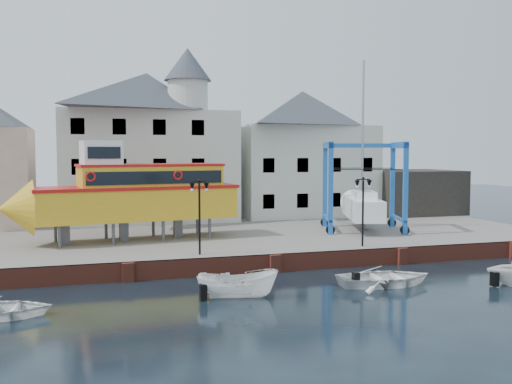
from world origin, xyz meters
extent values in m
plane|color=black|center=(0.00, 0.00, 0.00)|extent=(140.00, 140.00, 0.00)
cube|color=slate|center=(0.00, 11.00, 0.50)|extent=(44.00, 22.00, 1.00)
cube|color=brown|center=(0.00, 0.12, 0.50)|extent=(44.00, 0.25, 1.00)
cube|color=brown|center=(-8.00, -0.05, 0.50)|extent=(0.60, 0.36, 1.00)
cube|color=brown|center=(0.00, -0.05, 0.50)|extent=(0.60, 0.36, 1.00)
cube|color=brown|center=(8.00, -0.05, 0.50)|extent=(0.60, 0.36, 1.00)
cube|color=silver|center=(-5.00, 18.50, 5.50)|extent=(14.00, 8.00, 9.00)
pyramid|color=#31343D|center=(-5.00, 18.50, 11.60)|extent=(14.00, 8.00, 3.20)
cube|color=black|center=(-10.50, 14.54, 2.60)|extent=(1.00, 0.08, 1.20)
cube|color=black|center=(-7.50, 14.54, 2.60)|extent=(1.00, 0.08, 1.20)
cube|color=black|center=(-4.50, 14.54, 2.60)|extent=(1.00, 0.08, 1.20)
cube|color=black|center=(-1.50, 14.54, 2.60)|extent=(1.00, 0.08, 1.20)
cube|color=black|center=(-10.50, 14.54, 5.60)|extent=(1.00, 0.08, 1.20)
cube|color=black|center=(-7.50, 14.54, 5.60)|extent=(1.00, 0.08, 1.20)
cube|color=black|center=(-4.50, 14.54, 5.60)|extent=(1.00, 0.08, 1.20)
cube|color=black|center=(-1.50, 14.54, 5.60)|extent=(1.00, 0.08, 1.20)
cube|color=black|center=(-10.50, 14.54, 8.60)|extent=(1.00, 0.08, 1.20)
cube|color=black|center=(-7.50, 14.54, 8.60)|extent=(1.00, 0.08, 1.20)
cube|color=black|center=(-4.50, 14.54, 8.60)|extent=(1.00, 0.08, 1.20)
cube|color=black|center=(-1.50, 14.54, 8.60)|extent=(1.00, 0.08, 1.20)
cylinder|color=silver|center=(-2.00, 16.10, 11.20)|extent=(3.20, 3.20, 2.40)
cone|color=#31343D|center=(-2.00, 16.10, 13.70)|extent=(3.80, 3.80, 2.60)
cube|color=silver|center=(9.00, 19.00, 5.00)|extent=(12.00, 8.00, 8.00)
pyramid|color=#31343D|center=(9.00, 19.00, 10.60)|extent=(12.00, 8.00, 3.20)
cube|color=black|center=(4.50, 15.04, 2.60)|extent=(1.00, 0.08, 1.20)
cube|color=black|center=(7.50, 15.04, 2.60)|extent=(1.00, 0.08, 1.20)
cube|color=black|center=(10.50, 15.04, 2.60)|extent=(1.00, 0.08, 1.20)
cube|color=black|center=(13.50, 15.04, 2.60)|extent=(1.00, 0.08, 1.20)
cube|color=black|center=(4.50, 15.04, 5.60)|extent=(1.00, 0.08, 1.20)
cube|color=black|center=(7.50, 15.04, 5.60)|extent=(1.00, 0.08, 1.20)
cube|color=black|center=(10.50, 15.04, 5.60)|extent=(1.00, 0.08, 1.20)
cube|color=black|center=(13.50, 15.04, 5.60)|extent=(1.00, 0.08, 1.20)
cube|color=black|center=(19.00, 17.00, 3.00)|extent=(8.00, 7.00, 4.00)
cylinder|color=black|center=(-4.00, 1.20, 3.00)|extent=(0.12, 0.12, 4.00)
cube|color=black|center=(-4.00, 1.20, 5.05)|extent=(0.90, 0.06, 0.06)
sphere|color=black|center=(-4.00, 1.20, 5.12)|extent=(0.16, 0.16, 0.16)
cone|color=black|center=(-4.40, 1.20, 4.78)|extent=(0.32, 0.32, 0.45)
sphere|color=white|center=(-4.40, 1.20, 4.60)|extent=(0.18, 0.18, 0.18)
cone|color=black|center=(-3.60, 1.20, 4.78)|extent=(0.32, 0.32, 0.45)
sphere|color=white|center=(-3.60, 1.20, 4.60)|extent=(0.18, 0.18, 0.18)
cylinder|color=black|center=(6.00, 1.20, 3.00)|extent=(0.12, 0.12, 4.00)
cube|color=black|center=(6.00, 1.20, 5.05)|extent=(0.90, 0.06, 0.06)
sphere|color=black|center=(6.00, 1.20, 5.12)|extent=(0.16, 0.16, 0.16)
cone|color=black|center=(5.60, 1.20, 4.78)|extent=(0.32, 0.32, 0.45)
sphere|color=white|center=(5.60, 1.20, 4.60)|extent=(0.18, 0.18, 0.18)
cone|color=black|center=(6.40, 1.20, 4.78)|extent=(0.32, 0.32, 0.45)
sphere|color=white|center=(6.40, 1.20, 4.60)|extent=(0.18, 0.18, 0.18)
cylinder|color=#59595E|center=(-11.55, 5.71, 1.67)|extent=(0.23, 0.23, 1.35)
cylinder|color=#59595E|center=(-11.90, 8.20, 1.67)|extent=(0.23, 0.23, 1.35)
cylinder|color=#59595E|center=(-8.43, 6.15, 1.67)|extent=(0.23, 0.23, 1.35)
cylinder|color=#59595E|center=(-8.78, 8.64, 1.67)|extent=(0.23, 0.23, 1.35)
cylinder|color=#59595E|center=(-5.31, 6.58, 1.67)|extent=(0.23, 0.23, 1.35)
cylinder|color=#59595E|center=(-5.66, 9.08, 1.67)|extent=(0.23, 0.23, 1.35)
cylinder|color=#59595E|center=(-2.20, 7.02, 1.67)|extent=(0.23, 0.23, 1.35)
cylinder|color=#59595E|center=(-2.55, 9.51, 1.67)|extent=(0.23, 0.23, 1.35)
cube|color=#59595E|center=(-11.28, 7.02, 1.67)|extent=(0.60, 0.52, 1.35)
cube|color=#59595E|center=(-7.71, 7.52, 1.67)|extent=(0.60, 0.52, 1.35)
cube|color=#59595E|center=(-4.15, 8.02, 1.67)|extent=(0.60, 0.52, 1.35)
cube|color=gold|center=(-6.82, 7.64, 3.34)|extent=(12.94, 5.13, 1.98)
cone|color=gold|center=(-14.04, 6.63, 3.34)|extent=(2.43, 3.66, 3.42)
cube|color=red|center=(-6.82, 7.64, 4.42)|extent=(13.22, 5.31, 0.20)
cube|color=gold|center=(-5.93, 7.77, 5.05)|extent=(9.33, 4.28, 1.44)
cube|color=black|center=(-5.72, 6.22, 5.09)|extent=(8.55, 1.26, 0.81)
cube|color=black|center=(-6.15, 9.31, 5.09)|extent=(8.55, 1.26, 0.81)
cube|color=red|center=(-5.93, 7.77, 5.85)|extent=(9.52, 4.39, 0.16)
cube|color=white|center=(-9.05, 7.33, 6.58)|extent=(2.64, 2.64, 1.64)
cube|color=black|center=(-8.88, 6.14, 6.65)|extent=(1.95, 0.33, 0.72)
torus|color=red|center=(-9.72, 5.61, 5.22)|extent=(0.64, 0.21, 0.63)
torus|color=red|center=(-4.38, 6.36, 5.22)|extent=(0.64, 0.21, 0.63)
cube|color=#1064A4|center=(6.15, 6.28, 4.17)|extent=(0.40, 0.40, 6.34)
cylinder|color=black|center=(6.15, 6.28, 1.32)|extent=(0.67, 0.41, 0.63)
cube|color=#1064A4|center=(7.47, 10.28, 4.17)|extent=(0.40, 0.40, 6.34)
cylinder|color=black|center=(7.47, 10.28, 1.32)|extent=(0.67, 0.41, 0.63)
cube|color=#1064A4|center=(11.02, 4.69, 4.17)|extent=(0.40, 0.40, 6.34)
cylinder|color=black|center=(11.02, 4.69, 1.32)|extent=(0.67, 0.41, 0.63)
cube|color=#1064A4|center=(12.33, 8.69, 4.17)|extent=(0.40, 0.40, 6.34)
cylinder|color=black|center=(12.33, 8.69, 1.32)|extent=(0.67, 0.41, 0.63)
cube|color=#1064A4|center=(6.81, 8.28, 7.18)|extent=(1.71, 4.40, 0.44)
cube|color=#1064A4|center=(6.81, 8.28, 1.91)|extent=(1.62, 4.37, 0.19)
cube|color=#1064A4|center=(11.67, 6.69, 7.18)|extent=(1.71, 4.40, 0.44)
cube|color=#1064A4|center=(11.67, 6.69, 1.91)|extent=(1.62, 4.37, 0.19)
cube|color=#1064A4|center=(9.90, 9.49, 7.18)|extent=(5.26, 1.99, 0.32)
cube|color=white|center=(9.24, 7.49, 2.63)|extent=(4.10, 7.10, 1.45)
cone|color=white|center=(10.50, 11.32, 2.63)|extent=(2.43, 2.03, 2.08)
cube|color=#59595E|center=(9.24, 7.49, 1.59)|extent=(0.71, 1.62, 0.63)
cube|color=white|center=(9.10, 7.06, 3.63)|extent=(2.22, 3.03, 0.54)
cylinder|color=#99999E|center=(9.38, 7.92, 8.34)|extent=(0.20, 0.20, 9.96)
cube|color=black|center=(8.73, 5.94, 5.49)|extent=(4.63, 1.62, 0.05)
cube|color=black|center=(9.75, 9.04, 5.49)|extent=(4.63, 1.62, 0.05)
imported|color=white|center=(-3.40, -4.77, 0.00)|extent=(3.97, 2.24, 1.45)
imported|color=white|center=(4.32, -4.49, 0.00)|extent=(5.11, 3.85, 1.00)
camera|label=1|loc=(-9.99, -29.70, 6.68)|focal=40.00mm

